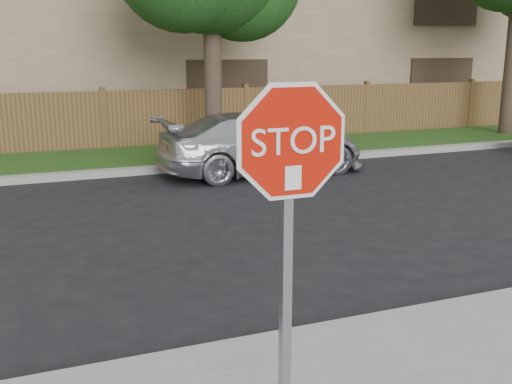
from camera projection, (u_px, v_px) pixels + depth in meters
name	position (u px, v px, depth m)	size (l,w,h in m)	color
ground	(269.00, 341.00, 5.66)	(90.00, 90.00, 0.00)	black
far_curb	(126.00, 172.00, 13.02)	(70.00, 0.30, 0.15)	gray
grass_strip	(115.00, 160.00, 14.52)	(70.00, 3.00, 0.12)	#1E4714
fence	(104.00, 122.00, 15.80)	(70.00, 0.12, 1.60)	#52391D
apartment_building	(77.00, 23.00, 20.23)	(35.20, 9.20, 7.20)	#8F7759
stop_sign	(290.00, 192.00, 3.72)	(1.01, 0.13, 2.55)	gray
sedan_right	(262.00, 143.00, 13.08)	(1.87, 4.60, 1.33)	silver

